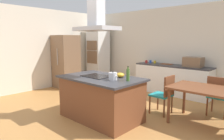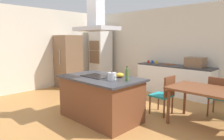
{
  "view_description": "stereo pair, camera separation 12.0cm",
  "coord_description": "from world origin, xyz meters",
  "px_view_note": "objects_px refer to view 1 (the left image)",
  "views": [
    {
      "loc": [
        2.97,
        -2.84,
        1.67
      ],
      "look_at": [
        -0.05,
        0.4,
        1.0
      ],
      "focal_mm": 32.24,
      "sensor_mm": 36.0,
      "label": 1
    },
    {
      "loc": [
        3.05,
        -2.76,
        1.67
      ],
      "look_at": [
        -0.05,
        0.4,
        1.0
      ],
      "focal_mm": 32.24,
      "sensor_mm": 36.0,
      "label": 2
    }
  ],
  "objects_px": {
    "coffee_mug_blue": "(150,62)",
    "refrigerator": "(66,62)",
    "dining_table": "(209,93)",
    "olive_oil_bottle": "(128,75)",
    "cutting_board": "(166,64)",
    "chair_facing_back_wall": "(218,94)",
    "range_hood": "(96,18)",
    "coffee_mug_yellow": "(155,62)",
    "countertop_microwave": "(193,62)",
    "mixing_bowl": "(120,75)",
    "coffee_mug_red": "(146,62)",
    "tea_kettle": "(113,76)",
    "chair_at_left_end": "(165,92)",
    "cooktop": "(97,76)",
    "wall_oven_stack": "(98,54)"
  },
  "relations": [
    {
      "from": "mixing_bowl",
      "to": "countertop_microwave",
      "type": "relative_size",
      "value": 0.35
    },
    {
      "from": "coffee_mug_red",
      "to": "cutting_board",
      "type": "relative_size",
      "value": 0.26
    },
    {
      "from": "refrigerator",
      "to": "olive_oil_bottle",
      "type": "bearing_deg",
      "value": -16.88
    },
    {
      "from": "refrigerator",
      "to": "chair_facing_back_wall",
      "type": "height_order",
      "value": "refrigerator"
    },
    {
      "from": "coffee_mug_yellow",
      "to": "dining_table",
      "type": "height_order",
      "value": "coffee_mug_yellow"
    },
    {
      "from": "cutting_board",
      "to": "refrigerator",
      "type": "relative_size",
      "value": 0.19
    },
    {
      "from": "olive_oil_bottle",
      "to": "coffee_mug_red",
      "type": "distance_m",
      "value": 3.07
    },
    {
      "from": "coffee_mug_red",
      "to": "refrigerator",
      "type": "distance_m",
      "value": 2.78
    },
    {
      "from": "olive_oil_bottle",
      "to": "cutting_board",
      "type": "relative_size",
      "value": 0.83
    },
    {
      "from": "olive_oil_bottle",
      "to": "range_hood",
      "type": "distance_m",
      "value": 1.33
    },
    {
      "from": "coffee_mug_red",
      "to": "chair_at_left_end",
      "type": "xyz_separation_m",
      "value": [
        1.6,
        -1.68,
        -0.44
      ]
    },
    {
      "from": "coffee_mug_red",
      "to": "tea_kettle",
      "type": "bearing_deg",
      "value": -68.6
    },
    {
      "from": "cooktop",
      "to": "chair_facing_back_wall",
      "type": "xyz_separation_m",
      "value": [
        1.9,
        1.81,
        -0.4
      ]
    },
    {
      "from": "tea_kettle",
      "to": "coffee_mug_yellow",
      "type": "distance_m",
      "value": 3.1
    },
    {
      "from": "dining_table",
      "to": "wall_oven_stack",
      "type": "bearing_deg",
      "value": 162.18
    },
    {
      "from": "countertop_microwave",
      "to": "dining_table",
      "type": "distance_m",
      "value": 2.03
    },
    {
      "from": "olive_oil_bottle",
      "to": "range_hood",
      "type": "height_order",
      "value": "range_hood"
    },
    {
      "from": "countertop_microwave",
      "to": "refrigerator",
      "type": "height_order",
      "value": "refrigerator"
    },
    {
      "from": "countertop_microwave",
      "to": "coffee_mug_blue",
      "type": "height_order",
      "value": "countertop_microwave"
    },
    {
      "from": "coffee_mug_red",
      "to": "refrigerator",
      "type": "xyz_separation_m",
      "value": [
        -2.25,
        -1.63,
        -0.03
      ]
    },
    {
      "from": "mixing_bowl",
      "to": "coffee_mug_yellow",
      "type": "xyz_separation_m",
      "value": [
        -0.78,
        2.66,
        -0.0
      ]
    },
    {
      "from": "coffee_mug_red",
      "to": "cutting_board",
      "type": "bearing_deg",
      "value": 9.37
    },
    {
      "from": "dining_table",
      "to": "range_hood",
      "type": "relative_size",
      "value": 1.56
    },
    {
      "from": "coffee_mug_blue",
      "to": "chair_at_left_end",
      "type": "bearing_deg",
      "value": -49.79
    },
    {
      "from": "refrigerator",
      "to": "tea_kettle",
      "type": "bearing_deg",
      "value": -20.14
    },
    {
      "from": "olive_oil_bottle",
      "to": "coffee_mug_yellow",
      "type": "xyz_separation_m",
      "value": [
        -1.13,
        2.84,
        -0.07
      ]
    },
    {
      "from": "cooktop",
      "to": "coffee_mug_red",
      "type": "xyz_separation_m",
      "value": [
        -0.61,
        2.82,
        0.04
      ]
    },
    {
      "from": "countertop_microwave",
      "to": "cooktop",
      "type": "bearing_deg",
      "value": -107.58
    },
    {
      "from": "mixing_bowl",
      "to": "dining_table",
      "type": "relative_size",
      "value": 0.13
    },
    {
      "from": "tea_kettle",
      "to": "chair_at_left_end",
      "type": "height_order",
      "value": "tea_kettle"
    },
    {
      "from": "cutting_board",
      "to": "olive_oil_bottle",
      "type": "bearing_deg",
      "value": -75.97
    },
    {
      "from": "range_hood",
      "to": "dining_table",
      "type": "bearing_deg",
      "value": 31.08
    },
    {
      "from": "coffee_mug_blue",
      "to": "refrigerator",
      "type": "distance_m",
      "value": 2.91
    },
    {
      "from": "wall_oven_stack",
      "to": "chair_facing_back_wall",
      "type": "xyz_separation_m",
      "value": [
        4.68,
        -0.84,
        -0.59
      ]
    },
    {
      "from": "cutting_board",
      "to": "chair_at_left_end",
      "type": "relative_size",
      "value": 0.38
    },
    {
      "from": "cooktop",
      "to": "cutting_board",
      "type": "distance_m",
      "value": 2.93
    },
    {
      "from": "refrigerator",
      "to": "cutting_board",
      "type": "bearing_deg",
      "value": 30.85
    },
    {
      "from": "olive_oil_bottle",
      "to": "chair_facing_back_wall",
      "type": "relative_size",
      "value": 0.32
    },
    {
      "from": "olive_oil_bottle",
      "to": "coffee_mug_blue",
      "type": "relative_size",
      "value": 3.13
    },
    {
      "from": "chair_at_left_end",
      "to": "mixing_bowl",
      "type": "bearing_deg",
      "value": -122.22
    },
    {
      "from": "coffee_mug_blue",
      "to": "dining_table",
      "type": "bearing_deg",
      "value": -36.3
    },
    {
      "from": "countertop_microwave",
      "to": "coffee_mug_red",
      "type": "relative_size",
      "value": 5.56
    },
    {
      "from": "coffee_mug_blue",
      "to": "wall_oven_stack",
      "type": "xyz_separation_m",
      "value": [
        -2.26,
        -0.27,
        0.16
      ]
    },
    {
      "from": "coffee_mug_blue",
      "to": "refrigerator",
      "type": "xyz_separation_m",
      "value": [
        -2.34,
        -1.73,
        -0.03
      ]
    },
    {
      "from": "range_hood",
      "to": "chair_at_left_end",
      "type": "bearing_deg",
      "value": 49.38
    },
    {
      "from": "countertop_microwave",
      "to": "mixing_bowl",
      "type": "bearing_deg",
      "value": -100.56
    },
    {
      "from": "olive_oil_bottle",
      "to": "wall_oven_stack",
      "type": "height_order",
      "value": "wall_oven_stack"
    },
    {
      "from": "wall_oven_stack",
      "to": "dining_table",
      "type": "distance_m",
      "value": 4.93
    },
    {
      "from": "countertop_microwave",
      "to": "chair_facing_back_wall",
      "type": "bearing_deg",
      "value": -47.48
    },
    {
      "from": "coffee_mug_red",
      "to": "dining_table",
      "type": "xyz_separation_m",
      "value": [
        2.51,
        -1.68,
        -0.28
      ]
    }
  ]
}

